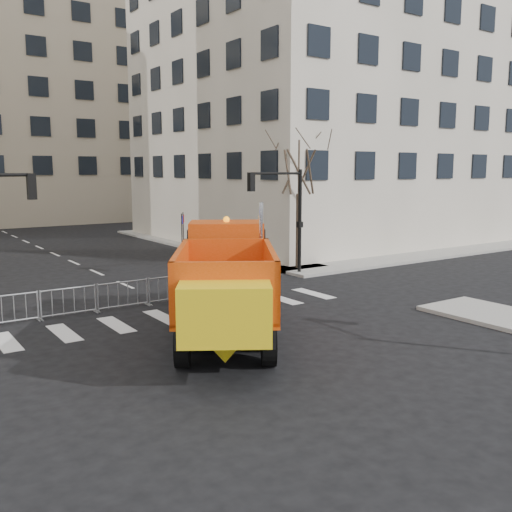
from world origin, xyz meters
TOP-DOWN VIEW (x-y plane):
  - ground at (0.00, 0.00)m, footprint 120.00×120.00m
  - sidewalk_back at (0.00, 8.50)m, footprint 64.00×5.00m
  - building_right at (20.00, 22.00)m, footprint 22.00×22.00m
  - traffic_light_right at (8.50, 9.50)m, footprint 0.18×0.18m
  - crowd_barriers at (-0.75, 7.60)m, footprint 12.60×0.60m
  - street_tree at (9.20, 10.50)m, footprint 3.00×3.00m
  - plow_truck at (-0.53, 1.95)m, footprint 8.30×10.90m
  - cop_a at (2.45, 6.38)m, footprint 0.80×0.57m
  - cop_b at (2.66, 7.00)m, footprint 0.83×0.66m
  - cop_c at (4.07, 6.25)m, footprint 1.02×0.85m
  - newspaper_box at (5.68, 10.13)m, footprint 0.55×0.51m

SIDE VIEW (x-z plane):
  - ground at x=0.00m, z-range 0.00..0.00m
  - sidewalk_back at x=0.00m, z-range 0.00..0.15m
  - crowd_barriers at x=-0.75m, z-range 0.00..1.10m
  - newspaper_box at x=5.68m, z-range 0.15..1.25m
  - cop_c at x=4.07m, z-range 0.00..1.63m
  - cop_b at x=2.66m, z-range 0.00..1.68m
  - cop_a at x=2.45m, z-range 0.00..2.07m
  - plow_truck at x=-0.53m, z-range -0.24..4.04m
  - traffic_light_right at x=8.50m, z-range 0.00..5.40m
  - street_tree at x=9.20m, z-range 0.00..7.50m
  - building_right at x=20.00m, z-range 0.00..32.00m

